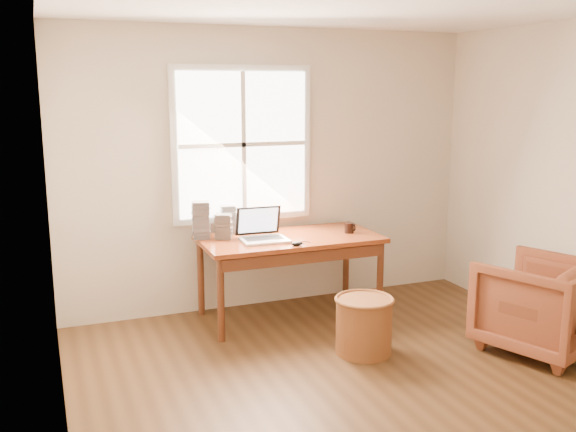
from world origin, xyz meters
The scene contains 11 objects.
room_shell centered at (-0.02, 0.16, 1.32)m, with size 4.04×4.54×2.64m.
desk centered at (0.00, 1.80, 0.73)m, with size 1.60×0.80×0.04m, color brown.
armchair centered at (1.55, 0.38, 0.38)m, with size 0.80×0.83×0.75m, color brown.
wicker_stool centered at (0.24, 0.83, 0.22)m, with size 0.44×0.44×0.44m, color brown.
laptop centered at (-0.27, 1.71, 0.89)m, with size 0.38×0.39×0.28m, color silver, non-canonical shape.
mouse centered at (-0.06, 1.47, 0.77)m, with size 0.10×0.06×0.03m, color black.
coffee_mug centered at (0.56, 1.74, 0.80)m, with size 0.08×0.08×0.09m, color black.
cd_stack_a centered at (-0.47, 2.13, 0.88)m, with size 0.13×0.11×0.26m, color silver.
cd_stack_b centered at (-0.57, 1.95, 0.86)m, with size 0.14×0.12×0.22m, color #26252B.
cd_stack_c centered at (-0.75, 2.03, 0.92)m, with size 0.15×0.13×0.33m, color #9D9BA8.
cd_stack_d centered at (-0.39, 2.16, 0.84)m, with size 0.14×0.13×0.18m, color silver.
Camera 1 is at (-2.06, -3.39, 2.07)m, focal length 40.00 mm.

